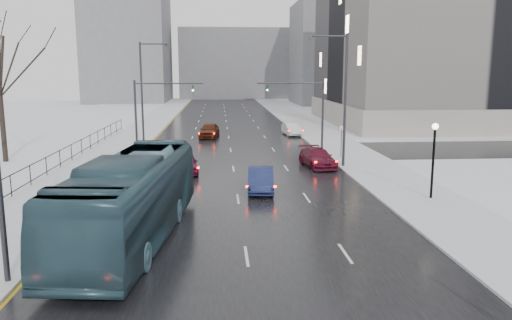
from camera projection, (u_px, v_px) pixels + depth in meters
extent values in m
cube|color=black|center=(228.00, 135.00, 57.16)|extent=(16.00, 150.00, 0.04)
cube|color=black|center=(231.00, 152.00, 45.38)|extent=(130.00, 10.00, 0.04)
cube|color=silver|center=(135.00, 135.00, 56.39)|extent=(5.00, 150.00, 0.16)
cube|color=silver|center=(319.00, 134.00, 57.91)|extent=(5.00, 150.00, 0.16)
cube|color=white|center=(49.00, 136.00, 55.70)|extent=(14.00, 150.00, 0.12)
cylinder|color=#2D2D33|center=(345.00, 102.00, 37.26)|extent=(0.20, 0.20, 10.00)
cylinder|color=#2D2D33|center=(330.00, 36.00, 36.31)|extent=(2.60, 0.12, 0.12)
cube|color=#2D2D33|center=(312.00, 38.00, 36.25)|extent=(0.50, 0.25, 0.18)
cylinder|color=#2D2D33|center=(142.00, 95.00, 47.82)|extent=(0.20, 0.20, 10.00)
cylinder|color=#2D2D33|center=(154.00, 44.00, 47.06)|extent=(2.60, 0.12, 0.12)
cube|color=#2D2D33|center=(168.00, 46.00, 47.18)|extent=(0.50, 0.25, 0.18)
cylinder|color=black|center=(433.00, 163.00, 28.14)|extent=(0.14, 0.14, 4.00)
sphere|color=#FFE5B2|center=(435.00, 126.00, 27.76)|extent=(0.36, 0.36, 0.36)
cylinder|color=#2D2D33|center=(323.00, 116.00, 45.42)|extent=(0.20, 0.20, 6.50)
cylinder|color=#2D2D33|center=(290.00, 83.00, 44.68)|extent=(6.00, 0.12, 0.12)
imported|color=#2D2D33|center=(267.00, 90.00, 44.63)|extent=(0.15, 0.18, 0.90)
sphere|color=#19FF33|center=(267.00, 90.00, 44.49)|extent=(0.16, 0.16, 0.16)
cylinder|color=#2D2D33|center=(136.00, 117.00, 44.20)|extent=(0.20, 0.20, 6.50)
cylinder|color=#2D2D33|center=(169.00, 83.00, 43.90)|extent=(6.00, 0.12, 0.12)
imported|color=#2D2D33|center=(193.00, 90.00, 44.16)|extent=(0.15, 0.18, 0.90)
sphere|color=#19FF33|center=(193.00, 90.00, 44.01)|extent=(0.16, 0.16, 0.16)
cylinder|color=#2D2D33|center=(341.00, 142.00, 41.88)|extent=(0.06, 0.06, 2.50)
cylinder|color=white|center=(342.00, 128.00, 41.68)|extent=(0.60, 0.03, 0.60)
torus|color=#B20C0C|center=(342.00, 128.00, 41.68)|extent=(0.58, 0.06, 0.58)
cube|color=gray|center=(477.00, 36.00, 69.36)|extent=(40.00, 30.00, 24.00)
cube|color=gray|center=(472.00, 112.00, 71.22)|extent=(40.60, 30.60, 3.00)
cube|color=slate|center=(349.00, 54.00, 111.23)|extent=(24.00, 20.00, 22.00)
cube|color=slate|center=(129.00, 42.00, 116.89)|extent=(18.00, 22.00, 28.00)
cube|color=slate|center=(237.00, 64.00, 134.38)|extent=(30.00, 18.00, 18.00)
imported|color=#30505E|center=(132.00, 198.00, 21.49)|extent=(4.60, 13.62, 3.72)
imported|color=#510D2D|center=(185.00, 163.00, 35.86)|extent=(2.17, 4.45, 1.46)
imported|color=navy|center=(261.00, 180.00, 30.47)|extent=(1.83, 4.47, 1.44)
imported|color=maroon|center=(318.00, 158.00, 38.17)|extent=(2.56, 5.04, 1.40)
imported|color=#4C1D0D|center=(209.00, 130.00, 54.75)|extent=(2.44, 4.95, 1.62)
imported|color=white|center=(291.00, 129.00, 56.86)|extent=(1.90, 4.40, 1.41)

